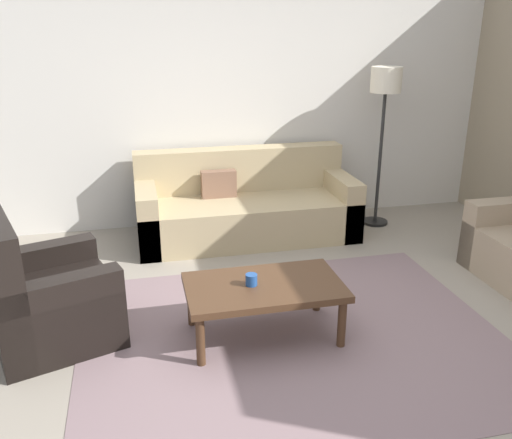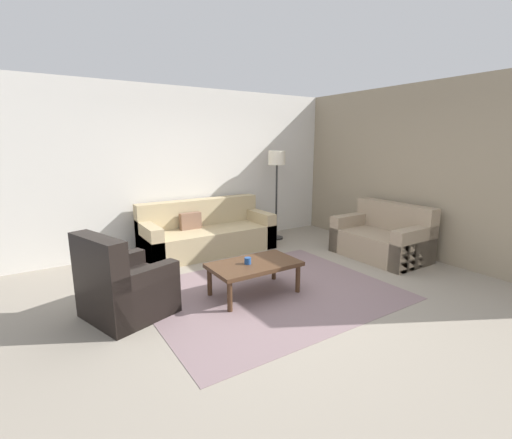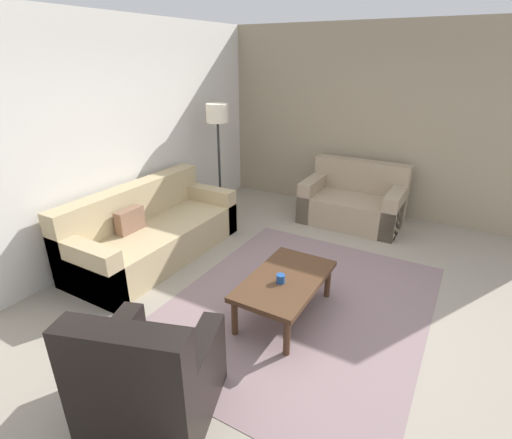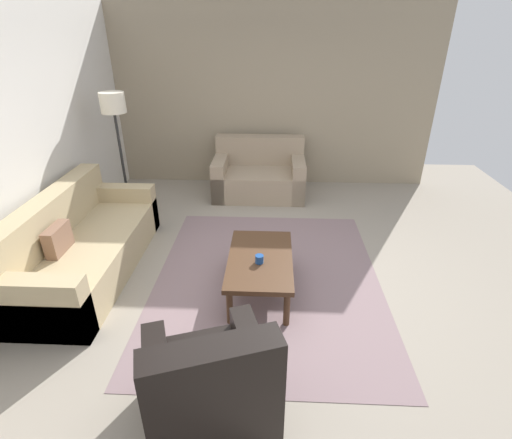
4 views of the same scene
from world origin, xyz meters
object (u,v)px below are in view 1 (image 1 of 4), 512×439
at_px(couch_main, 244,207).
at_px(armchair_leather, 42,302).
at_px(cup, 251,280).
at_px(coffee_table, 264,291).
at_px(lamp_standing, 385,96).

xyz_separation_m(couch_main, armchair_leather, (-1.80, -1.74, 0.01)).
bearing_deg(armchair_leather, couch_main, 44.02).
relative_size(couch_main, armchair_leather, 2.21).
distance_m(couch_main, cup, 2.05).
bearing_deg(couch_main, coffee_table, -97.84).
height_order(couch_main, coffee_table, couch_main).
bearing_deg(coffee_table, cup, 177.02).
bearing_deg(cup, lamp_standing, 46.60).
relative_size(couch_main, lamp_standing, 1.31).
height_order(couch_main, armchair_leather, armchair_leather).
xyz_separation_m(coffee_table, lamp_standing, (1.78, 1.98, 1.05)).
height_order(cup, lamp_standing, lamp_standing).
relative_size(coffee_table, lamp_standing, 0.64).
height_order(armchair_leather, cup, armchair_leather).
relative_size(coffee_table, cup, 13.26).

